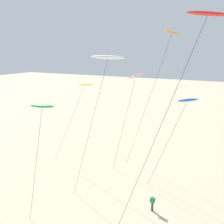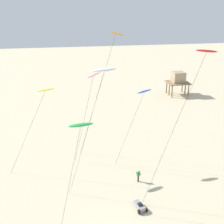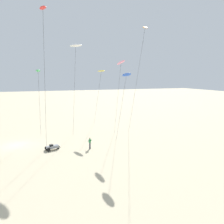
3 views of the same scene
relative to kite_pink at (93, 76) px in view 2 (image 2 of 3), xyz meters
The scene contains 10 objects.
kite_pink is the anchor object (origin of this frame).
kite_yellow 6.62m from the kite_pink, 166.18° to the right, with size 6.69×1.38×11.61m.
kite_blue 7.09m from the kite_pink, 15.16° to the right, with size 5.00×1.06×11.04m.
kite_green 13.49m from the kite_pink, 101.97° to the right, with size 3.66×0.85×11.55m.
kite_orange 6.50m from the kite_pink, 36.01° to the left, with size 6.68×1.13×18.17m.
kite_red 16.19m from the kite_pink, 54.23° to the right, with size 7.29×0.85×17.84m.
kite_white 7.96m from the kite_pink, 87.79° to the right, with size 6.02×2.11×15.31m.
kite_flyer_middle 14.23m from the kite_pink, 54.39° to the right, with size 0.55×0.53×1.67m.
stilt_house 37.80m from the kite_pink, 49.25° to the left, with size 5.22×4.65×5.76m.
beach_buggy 17.33m from the kite_pink, 73.54° to the right, with size 1.30×2.13×0.82m.
Camera 2 is at (-3.78, -20.99, 21.95)m, focal length 47.10 mm.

